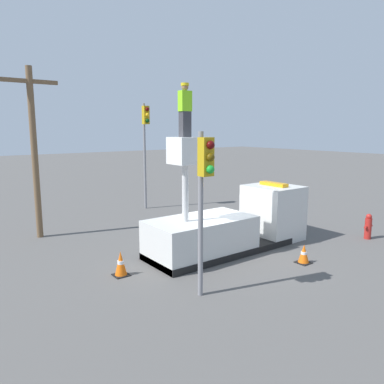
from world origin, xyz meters
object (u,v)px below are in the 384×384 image
(worker, at_px, (185,110))
(traffic_light_pole, at_px, (204,182))
(fire_hydrant, at_px, (368,227))
(traffic_cone_curbside, at_px, (304,254))
(utility_pole, at_px, (34,147))
(bucket_truck, at_px, (232,226))
(traffic_light_across, at_px, (145,135))
(traffic_cone_rear, at_px, (121,264))

(worker, relative_size, traffic_light_pole, 0.39)
(fire_hydrant, xyz_separation_m, traffic_cone_curbside, (-4.56, -0.18, -0.21))
(worker, height_order, utility_pole, utility_pole)
(bucket_truck, bearing_deg, traffic_light_across, 82.73)
(bucket_truck, height_order, utility_pole, utility_pole)
(worker, xyz_separation_m, fire_hydrant, (7.66, -2.48, -4.65))
(traffic_cone_rear, height_order, traffic_cone_curbside, traffic_cone_rear)
(worker, distance_m, traffic_cone_rear, 5.38)
(worker, bearing_deg, traffic_cone_rear, 177.69)
(utility_pole, bearing_deg, bucket_truck, -47.89)
(worker, height_order, traffic_cone_rear, worker)
(bucket_truck, distance_m, utility_pole, 8.69)
(worker, relative_size, traffic_cone_curbside, 2.65)
(traffic_light_across, bearing_deg, traffic_cone_rear, -124.72)
(bucket_truck, distance_m, traffic_light_pole, 4.96)
(worker, relative_size, utility_pole, 0.25)
(traffic_light_pole, bearing_deg, traffic_light_across, 67.46)
(traffic_light_pole, bearing_deg, traffic_cone_rear, 112.48)
(traffic_light_pole, distance_m, traffic_light_across, 11.93)
(traffic_light_across, xyz_separation_m, fire_hydrant, (4.41, -10.80, -3.68))
(utility_pole, bearing_deg, traffic_cone_rear, -81.88)
(worker, distance_m, traffic_light_pole, 3.56)
(traffic_light_pole, xyz_separation_m, traffic_light_across, (4.56, 10.98, 1.00))
(traffic_light_pole, height_order, traffic_cone_rear, traffic_light_pole)
(traffic_light_pole, bearing_deg, fire_hydrant, 1.12)
(traffic_cone_curbside, distance_m, utility_pole, 11.38)
(bucket_truck, xyz_separation_m, traffic_light_pole, (-3.49, -2.66, 2.31))
(bucket_truck, distance_m, worker, 4.81)
(utility_pole, bearing_deg, traffic_light_across, 18.96)
(bucket_truck, height_order, worker, worker)
(fire_hydrant, xyz_separation_m, traffic_cone_rear, (-10.11, 2.58, -0.14))
(bucket_truck, xyz_separation_m, worker, (-2.19, 0.00, 4.28))
(traffic_light_pole, distance_m, fire_hydrant, 9.36)
(bucket_truck, distance_m, traffic_cone_curbside, 2.87)
(worker, distance_m, fire_hydrant, 9.30)
(worker, distance_m, utility_pole, 7.04)
(traffic_light_across, bearing_deg, traffic_light_pole, -112.54)
(traffic_light_across, height_order, traffic_cone_curbside, traffic_light_across)
(traffic_cone_curbside, bearing_deg, bucket_truck, 108.85)
(traffic_cone_curbside, bearing_deg, utility_pole, 126.22)
(traffic_light_pole, xyz_separation_m, utility_pole, (-1.99, 8.73, 0.63))
(fire_hydrant, bearing_deg, utility_pole, 142.03)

